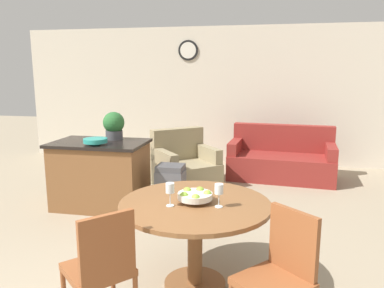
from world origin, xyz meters
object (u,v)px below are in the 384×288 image
at_px(kitchen_island, 101,174).
at_px(teal_bowl, 95,141).
at_px(dining_chair_near_right, 281,271).
at_px(wine_glass_right, 219,190).
at_px(potted_plant, 114,125).
at_px(armchair, 185,168).
at_px(dining_table, 195,222).
at_px(couch, 281,161).
at_px(wine_glass_left, 170,189).
at_px(trash_bin, 171,188).
at_px(fruit_bowl, 195,196).
at_px(dining_chair_near_left, 102,265).

height_order(kitchen_island, teal_bowl, teal_bowl).
bearing_deg(dining_chair_near_right, wine_glass_right, -1.05).
height_order(potted_plant, armchair, potted_plant).
xyz_separation_m(wine_glass_right, armchair, (-0.92, 2.88, -0.60)).
relative_size(dining_table, kitchen_island, 1.01).
xyz_separation_m(kitchen_island, potted_plant, (0.12, 0.22, 0.65)).
bearing_deg(kitchen_island, dining_chair_near_right, -43.34).
xyz_separation_m(potted_plant, couch, (2.33, 1.74, -0.80)).
bearing_deg(couch, armchair, -147.37).
bearing_deg(wine_glass_left, dining_table, 35.35).
bearing_deg(dining_table, armchair, 104.33).
xyz_separation_m(potted_plant, armchair, (0.79, 0.92, -0.80)).
distance_m(trash_bin, armchair, 1.11).
bearing_deg(potted_plant, dining_table, -51.36).
xyz_separation_m(trash_bin, armchair, (-0.06, 1.11, -0.01)).
bearing_deg(wine_glass_left, trash_bin, 104.74).
relative_size(fruit_bowl, potted_plant, 0.76).
height_order(wine_glass_left, potted_plant, potted_plant).
relative_size(kitchen_island, potted_plant, 3.27).
relative_size(wine_glass_right, couch, 0.10).
bearing_deg(potted_plant, dining_chair_near_left, -69.07).
distance_m(dining_chair_near_left, wine_glass_left, 0.76).
relative_size(dining_table, dining_chair_near_left, 1.38).
relative_size(dining_chair_near_right, wine_glass_right, 4.77).
bearing_deg(trash_bin, dining_chair_near_left, -86.73).
height_order(potted_plant, couch, potted_plant).
relative_size(dining_chair_near_left, fruit_bowl, 3.16).
bearing_deg(dining_chair_near_left, kitchen_island, 67.48).
relative_size(dining_chair_near_right, fruit_bowl, 3.16).
xyz_separation_m(dining_chair_near_left, potted_plant, (-0.98, 2.57, 0.59)).
bearing_deg(wine_glass_left, dining_chair_near_left, -121.66).
bearing_deg(potted_plant, wine_glass_right, -48.80).
relative_size(dining_chair_near_left, potted_plant, 2.40).
height_order(dining_chair_near_left, armchair, dining_chair_near_left).
relative_size(dining_chair_near_left, armchair, 0.75).
xyz_separation_m(dining_table, wine_glass_left, (-0.18, -0.13, 0.31)).
bearing_deg(dining_table, kitchen_island, 134.45).
xyz_separation_m(wine_glass_left, trash_bin, (-0.48, 1.83, -0.59)).
bearing_deg(teal_bowl, dining_table, -42.81).
relative_size(fruit_bowl, wine_glass_left, 1.51).
relative_size(fruit_bowl, kitchen_island, 0.23).
xyz_separation_m(dining_table, armchair, (-0.72, 2.81, -0.28)).
bearing_deg(dining_table, dining_chair_near_right, -37.35).
xyz_separation_m(wine_glass_left, potted_plant, (-1.33, 2.01, 0.20)).
xyz_separation_m(teal_bowl, potted_plant, (0.08, 0.41, 0.15)).
bearing_deg(kitchen_island, couch, 38.67).
distance_m(dining_chair_near_right, kitchen_island, 3.18).
distance_m(dining_chair_near_left, teal_bowl, 2.44).
distance_m(wine_glass_right, trash_bin, 2.06).
bearing_deg(dining_chair_near_left, couch, 24.90).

